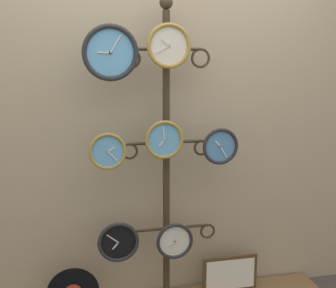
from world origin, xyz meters
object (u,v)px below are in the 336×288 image
clock_middle_left (108,151)px  clock_bottom_center (175,241)px  clock_top_left (110,53)px  clock_bottom_left (118,242)px  display_stand (166,192)px  picture_frame (230,274)px  clock_top_center (169,46)px  clock_middle_right (220,146)px  clock_middle_center (164,140)px

clock_middle_left → clock_bottom_center: bearing=-2.8°
clock_top_left → clock_bottom_center: 1.26m
clock_bottom_left → clock_middle_left: bearing=-178.2°
display_stand → picture_frame: display_stand is taller
clock_top_center → clock_middle_left: (-0.38, 0.01, -0.63)m
display_stand → clock_bottom_center: bearing=-74.4°
clock_middle_right → display_stand: bearing=164.1°
clock_top_center → picture_frame: (0.46, 0.08, -1.57)m
clock_middle_center → clock_top_left: bearing=-174.7°
clock_middle_center → clock_top_center: bearing=-15.8°
clock_middle_right → clock_bottom_left: bearing=179.3°
display_stand → picture_frame: size_ratio=5.19×
display_stand → clock_top_center: size_ratio=7.61×
clock_top_left → clock_middle_right: 0.91m
clock_middle_right → clock_bottom_center: 0.68m
clock_middle_center → clock_bottom_center: clock_middle_center is taller
clock_top_left → clock_top_center: 0.35m
display_stand → clock_top_center: (-0.01, -0.10, 0.94)m
clock_middle_left → clock_middle_center: (0.35, 0.00, 0.06)m
clock_top_center → clock_bottom_left: clock_top_center is taller
clock_middle_left → clock_middle_center: bearing=0.1°
clock_bottom_center → picture_frame: bearing=12.7°
clock_top_center → clock_middle_right: clock_top_center is taller
clock_top_center → clock_middle_center: size_ratio=1.10×
clock_top_center → clock_bottom_center: 1.24m
clock_middle_right → clock_bottom_center: (-0.30, -0.01, -0.61)m
clock_middle_left → clock_bottom_left: 0.60m
display_stand → picture_frame: bearing=-1.6°
clock_top_left → clock_middle_center: bearing=5.3°
display_stand → clock_middle_left: display_stand is taller
display_stand → clock_middle_center: 0.38m
clock_top_left → clock_middle_left: clock_top_left is taller
clock_top_left → clock_top_center: (0.35, 0.02, 0.04)m
clock_middle_right → clock_bottom_center: size_ratio=0.97×
clock_bottom_center → picture_frame: size_ratio=0.62×
clock_top_left → clock_middle_right: bearing=1.9°
clock_top_left → clock_middle_right: size_ratio=1.38×
clock_top_left → clock_bottom_left: size_ratio=1.23×
clock_top_center → clock_middle_center: bearing=164.2°
clock_middle_left → clock_middle_center: size_ratio=0.94×
display_stand → clock_bottom_left: 0.44m
clock_middle_right → picture_frame: 0.95m
picture_frame → clock_top_left: bearing=-172.6°
picture_frame → clock_bottom_center: bearing=-167.3°
clock_middle_right → clock_middle_center: bearing=178.8°
clock_top_left → clock_bottom_left: bearing=52.2°
clock_middle_center → clock_bottom_left: bearing=179.8°
clock_bottom_left → picture_frame: size_ratio=0.67×
clock_middle_left → clock_bottom_center: 0.74m
clock_middle_left → clock_bottom_center: (0.41, -0.02, -0.61)m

